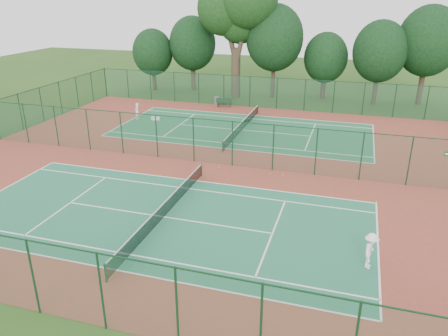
{
  "coord_description": "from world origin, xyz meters",
  "views": [
    {
      "loc": [
        9.9,
        -29.55,
        12.27
      ],
      "look_at": [
        2.24,
        -4.42,
        1.6
      ],
      "focal_mm": 35.0,
      "sensor_mm": 36.0,
      "label": 1
    }
  ],
  "objects_px": {
    "player_near": "(370,251)",
    "trash_bin": "(217,101)",
    "bench": "(224,102)",
    "player_far": "(137,111)",
    "kit_bag": "(156,118)",
    "big_tree": "(238,8)"
  },
  "relations": [
    {
      "from": "player_near",
      "to": "trash_bin",
      "type": "xyz_separation_m",
      "value": [
        -16.74,
        28.27,
        -0.43
      ]
    },
    {
      "from": "bench",
      "to": "player_near",
      "type": "bearing_deg",
      "value": -73.38
    },
    {
      "from": "player_far",
      "to": "kit_bag",
      "type": "distance_m",
      "value": 2.07
    },
    {
      "from": "kit_bag",
      "to": "trash_bin",
      "type": "bearing_deg",
      "value": 51.85
    },
    {
      "from": "player_near",
      "to": "player_far",
      "type": "height_order",
      "value": "player_near"
    },
    {
      "from": "player_near",
      "to": "trash_bin",
      "type": "height_order",
      "value": "player_near"
    },
    {
      "from": "bench",
      "to": "big_tree",
      "type": "height_order",
      "value": "big_tree"
    },
    {
      "from": "kit_bag",
      "to": "bench",
      "type": "bearing_deg",
      "value": 44.41
    },
    {
      "from": "big_tree",
      "to": "bench",
      "type": "bearing_deg",
      "value": -90.16
    },
    {
      "from": "trash_bin",
      "to": "kit_bag",
      "type": "bearing_deg",
      "value": -118.04
    },
    {
      "from": "trash_bin",
      "to": "kit_bag",
      "type": "xyz_separation_m",
      "value": [
        -4.09,
        -7.68,
        -0.33
      ]
    },
    {
      "from": "player_far",
      "to": "bench",
      "type": "relative_size",
      "value": 0.93
    },
    {
      "from": "kit_bag",
      "to": "big_tree",
      "type": "height_order",
      "value": "big_tree"
    },
    {
      "from": "player_far",
      "to": "big_tree",
      "type": "xyz_separation_m",
      "value": [
        7.08,
        12.88,
        9.62
      ]
    },
    {
      "from": "player_near",
      "to": "big_tree",
      "type": "distance_m",
      "value": 37.98
    },
    {
      "from": "player_near",
      "to": "bench",
      "type": "xyz_separation_m",
      "value": [
        -15.71,
        27.77,
        -0.37
      ]
    },
    {
      "from": "big_tree",
      "to": "kit_bag",
      "type": "bearing_deg",
      "value": -112.07
    },
    {
      "from": "player_near",
      "to": "trash_bin",
      "type": "distance_m",
      "value": 32.86
    },
    {
      "from": "player_far",
      "to": "trash_bin",
      "type": "distance_m",
      "value": 9.95
    },
    {
      "from": "trash_bin",
      "to": "kit_bag",
      "type": "relative_size",
      "value": 1.12
    },
    {
      "from": "player_near",
      "to": "bench",
      "type": "relative_size",
      "value": 1.02
    },
    {
      "from": "player_near",
      "to": "kit_bag",
      "type": "distance_m",
      "value": 29.3
    }
  ]
}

